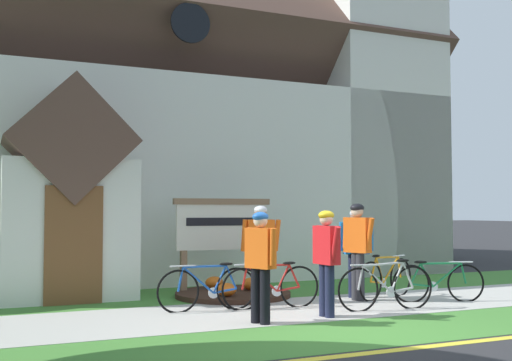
{
  "coord_description": "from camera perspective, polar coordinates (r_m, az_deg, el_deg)",
  "views": [
    {
      "loc": [
        -4.59,
        -7.58,
        1.66
      ],
      "look_at": [
        0.44,
        3.92,
        2.27
      ],
      "focal_mm": 43.33,
      "sensor_mm": 36.0,
      "label": 1
    }
  ],
  "objects": [
    {
      "name": "bicycle_green",
      "position": [
        11.81,
        16.45,
        -8.98
      ],
      "size": [
        1.65,
        0.58,
        0.77
      ],
      "color": "black",
      "rests_on": "ground"
    },
    {
      "name": "cyclist_in_yellow_jersey",
      "position": [
        11.97,
        9.23,
        -5.98
      ],
      "size": [
        0.61,
        0.36,
        1.68
      ],
      "color": "#191E38",
      "rests_on": "ground"
    },
    {
      "name": "cyclist_in_red_jersey",
      "position": [
        11.56,
        9.35,
        -5.69
      ],
      "size": [
        0.37,
        0.77,
        1.79
      ],
      "color": "#2D2D33",
      "rests_on": "ground"
    },
    {
      "name": "flower_bed",
      "position": [
        12.04,
        -2.17,
        -10.33
      ],
      "size": [
        2.21,
        2.21,
        0.34
      ],
      "color": "#382319",
      "rests_on": "ground"
    },
    {
      "name": "ground",
      "position": [
        12.57,
        -2.01,
        -10.37
      ],
      "size": [
        140.0,
        140.0,
        0.0
      ],
      "primitive_type": "plane",
      "color": "#2B2B2D"
    },
    {
      "name": "bicycle_orange",
      "position": [
        10.6,
        1.45,
        -9.75
      ],
      "size": [
        1.76,
        0.14,
        0.8
      ],
      "color": "black",
      "rests_on": "ground"
    },
    {
      "name": "sidewalk_slab",
      "position": [
        10.27,
        -0.01,
        -12.05
      ],
      "size": [
        32.0,
        2.44,
        0.01
      ],
      "primitive_type": "cube",
      "color": "#B7B5AD",
      "rests_on": "ground"
    },
    {
      "name": "church_building",
      "position": [
        18.82,
        -9.71,
        6.39
      ],
      "size": [
        15.1,
        12.68,
        12.79
      ],
      "color": "silver",
      "rests_on": "ground"
    },
    {
      "name": "cyclist_in_blue_jersey",
      "position": [
        9.75,
        6.53,
        -6.82
      ],
      "size": [
        0.29,
        0.75,
        1.66
      ],
      "color": "#191E38",
      "rests_on": "ground"
    },
    {
      "name": "church_lawn",
      "position": [
        12.51,
        -4.55,
        -10.37
      ],
      "size": [
        24.0,
        2.42,
        0.01
      ],
      "primitive_type": "cube",
      "color": "#427F33",
      "rests_on": "ground"
    },
    {
      "name": "cyclist_in_white_jersey",
      "position": [
        9.12,
        0.41,
        -7.21
      ],
      "size": [
        0.37,
        0.69,
        1.64
      ],
      "color": "black",
      "rests_on": "ground"
    },
    {
      "name": "church_sign",
      "position": [
        12.49,
        -3.13,
        -4.48
      ],
      "size": [
        2.03,
        0.19,
        1.9
      ],
      "color": "#7F6047",
      "rests_on": "ground"
    },
    {
      "name": "grass_verge",
      "position": [
        8.41,
        5.96,
        -14.13
      ],
      "size": [
        32.0,
        1.79,
        0.01
      ],
      "primitive_type": "cube",
      "color": "#427F33",
      "rests_on": "ground"
    },
    {
      "name": "bicycle_silver",
      "position": [
        10.4,
        -4.44,
        -9.89
      ],
      "size": [
        1.72,
        0.09,
        0.81
      ],
      "color": "black",
      "rests_on": "ground"
    },
    {
      "name": "roadside_conifer",
      "position": [
        22.37,
        11.73,
        5.05
      ],
      "size": [
        4.33,
        4.33,
        7.51
      ],
      "color": "#3D2D1E",
      "rests_on": "ground"
    },
    {
      "name": "bicycle_red",
      "position": [
        10.65,
        11.94,
        -9.59
      ],
      "size": [
        1.76,
        0.22,
        0.86
      ],
      "color": "black",
      "rests_on": "ground"
    },
    {
      "name": "cyclist_in_orange_jersey",
      "position": [
        11.13,
        0.43,
        -6.0
      ],
      "size": [
        0.66,
        0.37,
        1.75
      ],
      "color": "black",
      "rests_on": "ground"
    },
    {
      "name": "bicycle_yellow",
      "position": [
        12.06,
        11.9,
        -8.78
      ],
      "size": [
        1.67,
        0.72,
        0.86
      ],
      "color": "black",
      "rests_on": "ground"
    },
    {
      "name": "curb_paint_stripe",
      "position": [
        7.53,
        10.03,
        -15.44
      ],
      "size": [
        28.0,
        0.16,
        0.01
      ],
      "primitive_type": "cube",
      "color": "yellow",
      "rests_on": "ground"
    }
  ]
}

